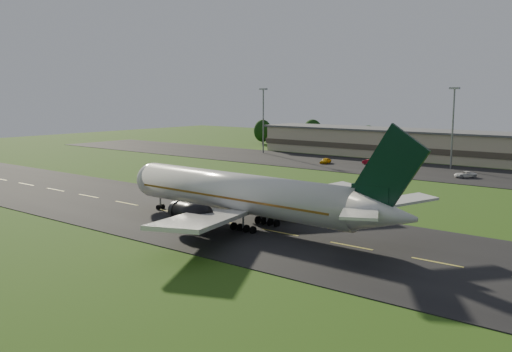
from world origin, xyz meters
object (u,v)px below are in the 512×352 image
Objects in this scene: service_vehicle_a at (325,161)px; service_vehicle_b at (370,162)px; terminal at (478,149)px; service_vehicle_c at (465,174)px; airliner at (244,194)px; light_mast_centre at (453,118)px; light_mast_west at (263,113)px.

service_vehicle_a is 11.85m from service_vehicle_b.
service_vehicle_a is (-31.67, -26.74, -3.15)m from terminal.
terminal is at bearing 144.18° from service_vehicle_c.
terminal is at bearing -40.14° from service_vehicle_b.
airliner is 12.22× the size of service_vehicle_b.
light_mast_centre is (0.41, 80.02, 8.08)m from airliner.
terminal is 18.45m from light_mast_centre.
light_mast_centre is 4.71× the size of service_vehicle_a.
service_vehicle_c is at bearing -101.11° from service_vehicle_b.
service_vehicle_c is (38.26, -2.31, -0.04)m from service_vehicle_a.
light_mast_centre is 4.09× the size of service_vehicle_c.
terminal reaches higher than service_vehicle_c.
light_mast_centre is at bearing 0.00° from light_mast_west.
terminal is 64.10m from light_mast_west.
airliner is 67.79m from service_vehicle_c.
light_mast_centre is at bearing 91.11° from airliner.
light_mast_centre is (60.00, 0.00, 0.00)m from light_mast_west.
light_mast_centre is at bearing -70.32° from service_vehicle_b.
service_vehicle_b is at bearing 19.24° from service_vehicle_a.
light_mast_west is (-59.59, 80.02, 8.08)m from airliner.
service_vehicle_b is (-19.51, -5.58, -11.95)m from light_mast_centre.
terminal is at bearing 34.59° from service_vehicle_a.
service_vehicle_b is (40.49, -5.58, -11.95)m from light_mast_west.
service_vehicle_a is at bearing -142.06° from service_vehicle_c.
light_mast_centre reaches higher than airliner.
light_mast_west is (-61.40, -16.18, 8.75)m from terminal.
light_mast_west is 33.72m from service_vehicle_a.
service_vehicle_a is (-29.85, 69.47, -3.82)m from airliner.
terminal is 29.13× the size of service_vehicle_c.
service_vehicle_a is (-30.27, -10.55, -11.90)m from light_mast_centre.
airliner is 75.71m from service_vehicle_a.
service_vehicle_c is at bearing -58.14° from light_mast_centre.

